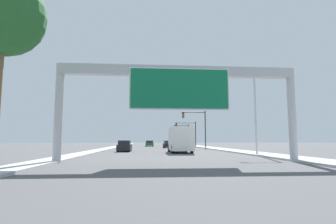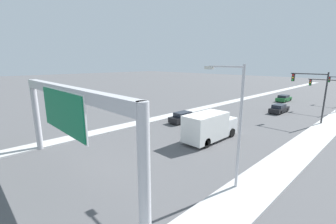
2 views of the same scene
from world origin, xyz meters
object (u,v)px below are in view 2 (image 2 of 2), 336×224
car_far_right (279,109)px  car_mid_right (183,117)px  truck_box_primary (209,126)px  traffic_light_mid_block (328,89)px  sign_gantry (66,109)px  car_near_left (284,98)px  street_lamp_right (235,116)px  traffic_light_near_intersection (314,89)px

car_far_right → car_mid_right: 17.43m
truck_box_primary → traffic_light_mid_block: traffic_light_mid_block is taller
sign_gantry → truck_box_primary: (1.75, 13.89, -3.65)m
car_near_left → street_lamp_right: bearing=-75.4°
car_far_right → car_near_left: bearing=106.1°
truck_box_primary → traffic_light_mid_block: 26.80m
sign_gantry → car_far_right: sign_gantry is taller
traffic_light_mid_block → car_near_left: bearing=147.5°
car_near_left → street_lamp_right: size_ratio=0.54×
car_far_right → traffic_light_near_intersection: 7.52m
traffic_light_near_intersection → sign_gantry: bearing=-103.4°
truck_box_primary → traffic_light_near_intersection: 17.36m
car_far_right → traffic_light_near_intersection: size_ratio=0.66×
street_lamp_right → car_far_right: bearing=103.9°
traffic_light_near_intersection → traffic_light_mid_block: size_ratio=1.24×
sign_gantry → car_mid_right: (-5.25, 17.51, -4.51)m
traffic_light_near_intersection → car_mid_right: bearing=-134.6°
car_far_right → car_near_left: car_far_right is taller
car_far_right → car_mid_right: bearing=-113.7°
car_near_left → truck_box_primary: bearing=-83.7°
truck_box_primary → car_mid_right: bearing=152.7°
traffic_light_near_intersection → traffic_light_mid_block: 10.04m
car_far_right → street_lamp_right: 27.17m
sign_gantry → car_near_left: sign_gantry is taller
sign_gantry → car_mid_right: bearing=106.7°
sign_gantry → street_lamp_right: (8.21, 7.41, -0.32)m
car_far_right → car_near_left: (-3.50, 12.12, -0.00)m
car_far_right → traffic_light_mid_block: bearing=52.2°
car_far_right → traffic_light_mid_block: (5.13, 6.63, 3.19)m
truck_box_primary → traffic_light_mid_block: (5.13, 26.21, 2.31)m
sign_gantry → traffic_light_near_intersection: (7.14, 30.10, -0.52)m
street_lamp_right → traffic_light_mid_block: bearing=92.3°
car_mid_right → traffic_light_near_intersection: size_ratio=0.64×
car_mid_right → street_lamp_right: street_lamp_right is taller
sign_gantry → traffic_light_mid_block: 40.70m
car_far_right → car_near_left: size_ratio=1.05×
truck_box_primary → traffic_light_mid_block: bearing=78.9°
sign_gantry → street_lamp_right: street_lamp_right is taller
traffic_light_near_intersection → street_lamp_right: 22.71m
traffic_light_mid_block → street_lamp_right: size_ratio=0.69×
car_mid_right → traffic_light_mid_block: traffic_light_mid_block is taller
car_near_left → car_mid_right: (-3.50, -28.08, 0.03)m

